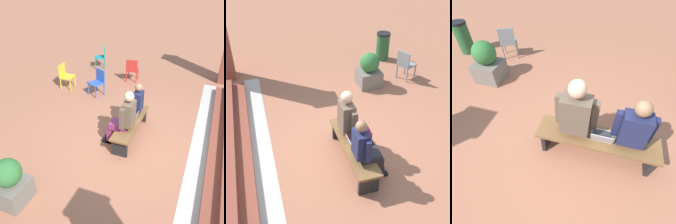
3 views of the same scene
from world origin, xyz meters
The scene contains 8 objects.
ground_plane centered at (0.00, 0.00, 0.00)m, with size 60.00×60.00×0.00m, color #9E6047.
bench centered at (-0.39, -0.14, 0.35)m, with size 1.80×0.44×0.45m.
person_student centered at (-0.81, -0.21, 0.70)m, with size 0.51×0.64×1.29m.
person_adult centered at (-0.05, -0.22, 0.75)m, with size 0.59×0.74×1.42m.
laptop centered at (-0.45, -0.13, 0.50)m, with size 0.32×0.29×0.21m.
plastic_chair_far_right centered at (2.40, -2.63, 0.48)m, with size 0.56×0.56×0.84m.
planter centered at (2.35, -1.54, 0.44)m, with size 0.60×0.60×0.94m.
litter_bin centered at (3.79, -2.56, 0.43)m, with size 0.42×0.42×0.86m.
Camera 3 is at (-0.33, 1.44, 2.56)m, focal length 28.00 mm.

